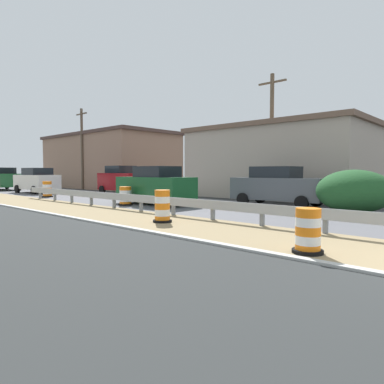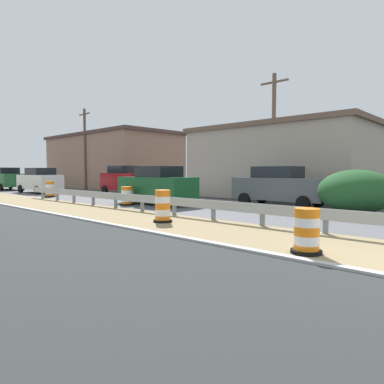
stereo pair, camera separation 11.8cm
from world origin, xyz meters
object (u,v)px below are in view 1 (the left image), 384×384
car_mid_far_lane (122,180)px  utility_pole_near (272,135)px  car_trailing_far_lane (37,180)px  traffic_barrel_far (47,190)px  car_lead_near_lane (2,179)px  car_trailing_near_lane (279,186)px  traffic_barrel_mid (125,197)px  traffic_barrel_close (162,208)px  traffic_barrel_nearest (308,233)px  utility_pole_mid (82,148)px  car_lead_far_lane (155,185)px

car_mid_far_lane → utility_pole_near: 11.92m
car_trailing_far_lane → traffic_barrel_far: bearing=162.3°
car_lead_near_lane → car_trailing_near_lane: bearing=-172.0°
traffic_barrel_mid → car_trailing_near_lane: size_ratio=0.20×
car_trailing_far_lane → car_trailing_near_lane: bearing=-170.8°
utility_pole_near → traffic_barrel_close: bearing=-170.1°
utility_pole_near → traffic_barrel_nearest: bearing=-147.1°
utility_pole_near → utility_pole_mid: (-1.03, 19.85, 0.13)m
traffic_barrel_nearest → traffic_barrel_close: bearing=80.4°
car_lead_far_lane → car_mid_far_lane: bearing=-24.4°
car_trailing_far_lane → car_mid_far_lane: bearing=-149.6°
car_lead_near_lane → car_mid_far_lane: 13.90m
car_lead_near_lane → car_trailing_near_lane: 26.88m
car_lead_far_lane → car_trailing_near_lane: bearing=-144.0°
traffic_barrel_close → car_lead_far_lane: bearing=50.8°
traffic_barrel_mid → car_mid_far_lane: 8.95m
traffic_barrel_far → car_lead_far_lane: bearing=-80.9°
car_mid_far_lane → utility_pole_mid: (1.62, 8.58, 2.94)m
car_trailing_near_lane → car_trailing_far_lane: size_ratio=1.04×
car_lead_near_lane → car_trailing_near_lane: size_ratio=0.97×
car_lead_far_lane → utility_pole_near: utility_pole_near is taller
traffic_barrel_nearest → car_lead_near_lane: 32.34m
traffic_barrel_mid → car_lead_far_lane: car_lead_far_lane is taller
traffic_barrel_mid → traffic_barrel_far: (-0.16, 8.50, 0.06)m
utility_pole_mid → car_lead_far_lane: bearing=-107.9°
traffic_barrel_mid → car_lead_far_lane: 1.65m
car_trailing_near_lane → car_mid_far_lane: size_ratio=1.12×
car_mid_far_lane → car_lead_near_lane: bearing=-161.9°
traffic_barrel_mid → car_mid_far_lane: car_mid_far_lane is taller
car_lead_near_lane → traffic_barrel_close: bearing=171.4°
car_lead_near_lane → utility_pole_mid: utility_pole_mid is taller
traffic_barrel_mid → car_lead_near_lane: car_lead_near_lane is taller
car_trailing_near_lane → utility_pole_mid: 22.13m
traffic_barrel_mid → car_trailing_far_lane: 13.53m
utility_pole_mid → car_trailing_far_lane: bearing=-155.8°
car_mid_far_lane → utility_pole_mid: 9.21m
traffic_barrel_far → traffic_barrel_mid: bearing=-88.9°
traffic_barrel_close → traffic_barrel_far: traffic_barrel_close is taller
traffic_barrel_close → car_mid_far_lane: size_ratio=0.26×
traffic_barrel_close → traffic_barrel_far: size_ratio=1.03×
car_mid_far_lane → traffic_barrel_nearest: bearing=-23.7°
car_mid_far_lane → utility_pole_near: (2.66, -11.27, 2.81)m
traffic_barrel_mid → utility_pole_mid: (6.71, 15.91, 3.59)m
traffic_barrel_nearest → utility_pole_mid: utility_pole_mid is taller
utility_pole_near → traffic_barrel_far: bearing=122.4°
car_lead_near_lane → car_trailing_near_lane: (3.87, -26.60, -0.06)m
utility_pole_near → utility_pole_mid: utility_pole_mid is taller
car_trailing_near_lane → car_trailing_far_lane: bearing=-171.0°
utility_pole_mid → traffic_barrel_close: bearing=-113.5°
traffic_barrel_far → car_lead_near_lane: 12.23m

